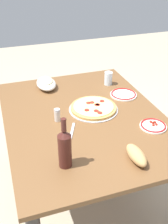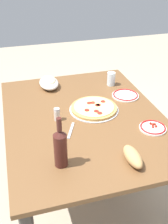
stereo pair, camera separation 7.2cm
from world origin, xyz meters
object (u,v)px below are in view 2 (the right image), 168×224
at_px(dining_table, 84,129).
at_px(side_plate_far, 153,128).
at_px(water_glass, 111,79).
at_px(baked_pasta_dish, 49,82).
at_px(bread_loaf, 133,157).
at_px(wine_bottle, 60,147).
at_px(pepperoni_pizza, 94,108).
at_px(side_plate_near, 125,95).
at_px(spice_shaker, 57,114).

relative_size(dining_table, side_plate_far, 8.11).
xyz_separation_m(water_glass, side_plate_far, (0.66, 0.03, -0.05)).
relative_size(baked_pasta_dish, bread_loaf, 1.32).
xyz_separation_m(wine_bottle, bread_loaf, (0.08, 0.37, -0.08)).
height_order(pepperoni_pizza, bread_loaf, bread_loaf).
distance_m(baked_pasta_dish, side_plate_near, 0.62).
bearing_deg(side_plate_far, dining_table, -125.39).
xyz_separation_m(pepperoni_pizza, baked_pasta_dish, (-0.45, -0.24, 0.03)).
bearing_deg(side_plate_far, wine_bottle, -75.32).
bearing_deg(spice_shaker, pepperoni_pizza, 101.60).
distance_m(pepperoni_pizza, wine_bottle, 0.60).
bearing_deg(pepperoni_pizza, water_glass, 143.33).
xyz_separation_m(water_glass, bread_loaf, (0.91, -0.22, -0.02)).
xyz_separation_m(wine_bottle, spice_shaker, (-0.43, 0.06, -0.07)).
distance_m(baked_pasta_dish, spice_shaker, 0.51).
bearing_deg(bread_loaf, wine_bottle, -102.81).
height_order(baked_pasta_dish, side_plate_near, baked_pasta_dish).
height_order(baked_pasta_dish, side_plate_far, baked_pasta_dish).
bearing_deg(wine_bottle, bread_loaf, 77.19).
bearing_deg(wine_bottle, spice_shaker, 171.62).
bearing_deg(side_plate_far, bread_loaf, -45.71).
xyz_separation_m(side_plate_near, spice_shaker, (0.18, -0.56, 0.03)).
distance_m(dining_table, side_plate_far, 0.47).
relative_size(dining_table, bread_loaf, 7.54).
height_order(water_glass, spice_shaker, water_glass).
distance_m(dining_table, bread_loaf, 0.54).
distance_m(pepperoni_pizza, water_glass, 0.43).
relative_size(bread_loaf, spice_shaker, 2.09).
distance_m(dining_table, side_plate_near, 0.44).
relative_size(wine_bottle, bread_loaf, 1.59).
xyz_separation_m(bread_loaf, spice_shaker, (-0.51, -0.30, 0.01)).
height_order(baked_pasta_dish, wine_bottle, wine_bottle).
bearing_deg(dining_table, water_glass, 139.18).
relative_size(baked_pasta_dish, wine_bottle, 0.83).
relative_size(side_plate_near, side_plate_far, 1.20).
bearing_deg(wine_bottle, dining_table, 150.05).
bearing_deg(side_plate_near, water_glass, -170.50).
distance_m(dining_table, baked_pasta_dish, 0.55).
height_order(pepperoni_pizza, water_glass, water_glass).
height_order(water_glass, bread_loaf, water_glass).
height_order(side_plate_near, spice_shaker, spice_shaker).
height_order(dining_table, side_plate_near, side_plate_near).
bearing_deg(side_plate_near, pepperoni_pizza, -66.42).
bearing_deg(wine_bottle, side_plate_far, 104.68).
bearing_deg(water_glass, side_plate_near, 9.50).
bearing_deg(spice_shaker, baked_pasta_dish, 176.31).
distance_m(side_plate_far, spice_shaker, 0.62).
bearing_deg(bread_loaf, spice_shaker, -149.15).
relative_size(baked_pasta_dish, side_plate_far, 1.42).
bearing_deg(wine_bottle, baked_pasta_dish, 174.15).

